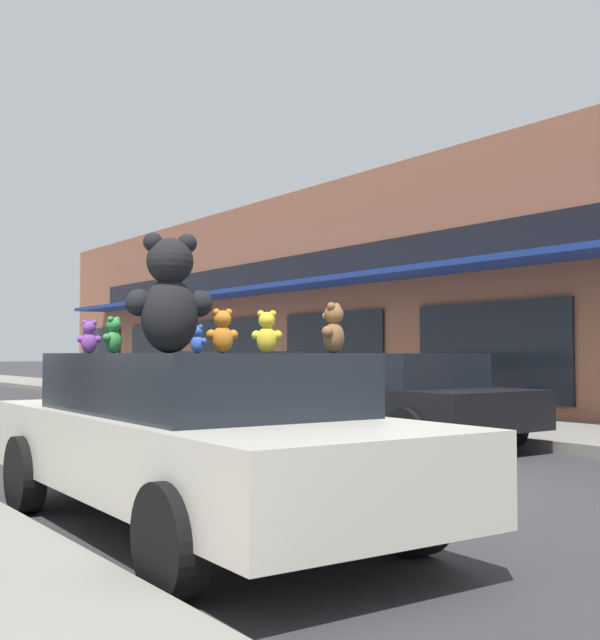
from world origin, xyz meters
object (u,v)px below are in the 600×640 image
parked_car_far_center (392,395)px  teddy_bear_giant (170,295)px  teddy_bear_purple (89,337)px  teddy_bear_red (168,332)px  parked_car_far_right (233,384)px  teddy_bear_orange (222,332)px  teddy_bear_green (113,335)px  teddy_bear_brown (334,329)px  teddy_bear_blue (197,339)px  teddy_bear_yellow (267,332)px  plush_art_car (196,434)px

parked_car_far_center → teddy_bear_giant: bearing=-148.6°
teddy_bear_purple → teddy_bear_red: teddy_bear_red is taller
teddy_bear_purple → parked_car_far_right: size_ratio=0.06×
teddy_bear_purple → teddy_bear_orange: teddy_bear_orange is taller
teddy_bear_green → teddy_bear_brown: size_ratio=0.85×
teddy_bear_blue → teddy_bear_red: teddy_bear_red is taller
teddy_bear_blue → parked_car_far_right: size_ratio=0.06×
teddy_bear_green → teddy_bear_brown: bearing=86.1°
teddy_bear_red → teddy_bear_brown: 1.83m
teddy_bear_yellow → parked_car_far_center: (5.12, 4.40, -0.77)m
teddy_bear_green → teddy_bear_brown: 2.07m
teddy_bear_yellow → teddy_bear_orange: (0.41, 1.32, 0.04)m
plush_art_car → teddy_bear_blue: 1.46m
plush_art_car → parked_car_far_right: bearing=59.2°
teddy_bear_brown → teddy_bear_green: bearing=-94.5°
teddy_bear_purple → teddy_bear_blue: bearing=-137.7°
teddy_bear_blue → parked_car_far_right: bearing=-58.7°
teddy_bear_blue → teddy_bear_red: 0.53m
teddy_bear_blue → teddy_bear_purple: size_ratio=0.97×
teddy_bear_purple → teddy_bear_giant: bearing=158.5°
teddy_bear_red → parked_car_far_center: 5.77m
teddy_bear_yellow → parked_car_far_right: 10.46m
parked_car_far_center → teddy_bear_orange: bearing=-146.8°
teddy_bear_red → teddy_bear_orange: bearing=171.2°
teddy_bear_purple → parked_car_far_center: 6.35m
teddy_bear_purple → teddy_bear_red: (0.69, -0.06, 0.05)m
teddy_bear_giant → teddy_bear_blue: size_ratio=3.61×
teddy_bear_brown → teddy_bear_blue: bearing=-120.5°
teddy_bear_green → parked_car_far_right: 9.17m
teddy_bear_giant → teddy_bear_yellow: size_ratio=3.25×
teddy_bear_green → teddy_bear_orange: (0.79, -0.46, 0.03)m
plush_art_car → teddy_bear_blue: teddy_bear_blue is taller
teddy_bear_blue → teddy_bear_yellow: bearing=139.4°
plush_art_car → teddy_bear_yellow: (0.07, -0.89, 0.77)m
parked_car_far_center → teddy_bear_blue: bearing=-152.3°
plush_art_car → teddy_bear_yellow: size_ratio=16.20×
teddy_bear_red → parked_car_far_right: (5.03, 7.39, -0.80)m
teddy_bear_orange → parked_car_far_right: size_ratio=0.09×
teddy_bear_red → teddy_bear_purple: bearing=35.2°
teddy_bear_giant → teddy_bear_red: size_ratio=2.56×
teddy_bear_giant → teddy_bear_blue: 1.11m
teddy_bear_brown → teddy_bear_orange: teddy_bear_orange is taller
parked_car_far_center → teddy_bear_brown: bearing=-135.7°
teddy_bear_giant → teddy_bear_purple: teddy_bear_giant is taller
teddy_bear_red → plush_art_car: bearing=119.1°
plush_art_car → teddy_bear_purple: size_ratio=17.41×
teddy_bear_green → parked_car_far_center: size_ratio=0.07×
teddy_bear_purple → parked_car_far_center: size_ratio=0.06×
teddy_bear_brown → teddy_bear_orange: (-0.11, 1.40, 0.01)m
teddy_bear_giant → teddy_bear_red: (0.24, 0.51, -0.28)m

